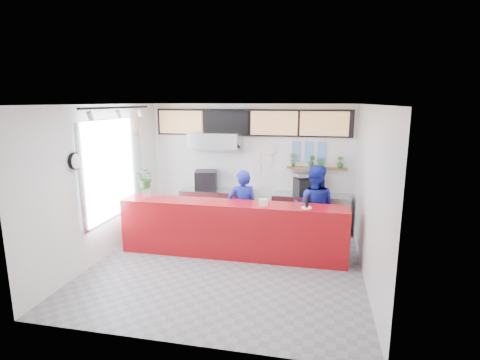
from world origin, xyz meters
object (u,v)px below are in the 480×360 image
Objects in this scene: espresso_machine at (308,186)px; staff_right at (314,208)px; service_counter at (232,229)px; staff_center at (242,209)px; pepper_mill at (307,201)px; panini_oven at (206,180)px.

espresso_machine is 1.18m from staff_right.
service_counter is 2.36m from espresso_machine.
pepper_mill is (1.34, -0.58, 0.40)m from staff_center.
panini_oven reaches higher than service_counter.
service_counter is at bearing -152.79° from espresso_machine.
service_counter is at bearing -72.01° from panini_oven.
panini_oven is 0.29× the size of staff_right.
service_counter is 2.69× the size of staff_center.
service_counter is 2.50× the size of staff_right.
espresso_machine is at bearing -152.51° from staff_center.
staff_right is at bearing -106.78° from espresso_machine.
panini_oven is at bearing 120.98° from service_counter.
espresso_machine is 0.37× the size of staff_center.
espresso_machine is 1.89m from pepper_mill.
espresso_machine reaches higher than service_counter.
staff_center is (0.11, 0.50, 0.29)m from service_counter.
staff_right is at bearing 22.33° from service_counter.
staff_right reaches higher than panini_oven.
staff_right is (1.47, 0.15, 0.07)m from staff_center.
staff_right reaches higher than pepper_mill.
panini_oven reaches higher than pepper_mill.
service_counter is 1.61m from pepper_mill.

